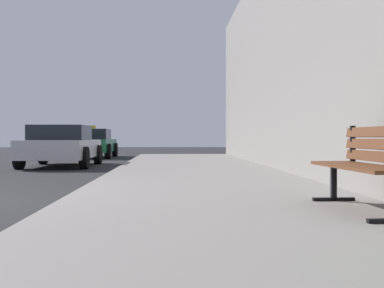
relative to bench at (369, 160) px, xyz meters
name	(u,v)px	position (x,y,z in m)	size (l,w,h in m)	color
sidewalk	(217,197)	(-1.39, 1.89, -0.59)	(4.00, 32.00, 0.15)	gray
bench	(369,160)	(0.00, 0.00, 0.00)	(0.55, 1.81, 0.89)	brown
car_silver	(62,146)	(-5.42, 10.71, -0.02)	(2.05, 4.22, 1.27)	#B7B7BF
car_green	(92,143)	(-5.55, 17.57, -0.02)	(1.94, 4.12, 1.43)	#196638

